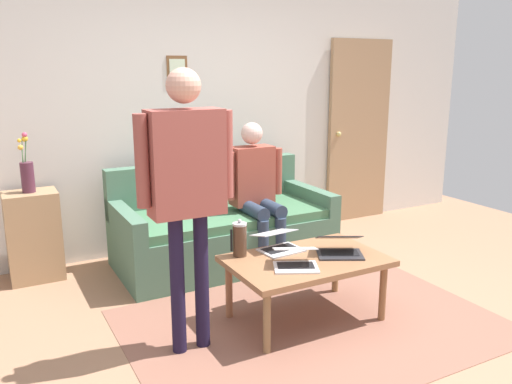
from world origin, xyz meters
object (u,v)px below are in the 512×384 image
(laptop_right, at_px, (296,261))
(person_seated, at_px, (256,186))
(laptop_center, at_px, (339,248))
(side_shelf, at_px, (34,236))
(interior_door, at_px, (359,132))
(flower_vase, at_px, (27,173))
(person_standing, at_px, (186,177))
(laptop_left, at_px, (279,244))
(couch, at_px, (222,229))
(coffee_table, at_px, (306,265))
(french_press, at_px, (240,239))

(laptop_right, height_order, person_seated, person_seated)
(laptop_center, xyz_separation_m, side_shelf, (1.85, -1.73, -0.12))
(interior_door, xyz_separation_m, side_shelf, (3.54, 0.19, -0.65))
(laptop_right, bearing_deg, flower_vase, -51.00)
(side_shelf, relative_size, person_seated, 0.59)
(flower_vase, xyz_separation_m, person_standing, (-0.74, 1.68, 0.21))
(laptop_left, xyz_separation_m, side_shelf, (1.52, -1.45, -0.13))
(person_standing, bearing_deg, couch, -121.89)
(interior_door, bearing_deg, person_standing, 33.74)
(interior_door, distance_m, coffee_table, 2.77)
(french_press, height_order, person_standing, person_standing)
(interior_door, bearing_deg, laptop_center, 48.59)
(laptop_left, height_order, side_shelf, side_shelf)
(interior_door, relative_size, flower_vase, 4.21)
(side_shelf, bearing_deg, person_seated, 161.65)
(laptop_left, xyz_separation_m, person_seated, (-0.27, -0.85, 0.23))
(side_shelf, relative_size, person_standing, 0.43)
(laptop_left, bearing_deg, couch, -92.17)
(couch, relative_size, side_shelf, 2.53)
(couch, xyz_separation_m, person_seated, (-0.23, 0.23, 0.42))
(laptop_center, bearing_deg, person_seated, -86.94)
(french_press, distance_m, person_seated, 1.02)
(couch, xyz_separation_m, french_press, (0.34, 1.06, 0.27))
(laptop_center, distance_m, person_standing, 1.27)
(couch, distance_m, person_seated, 0.53)
(laptop_left, xyz_separation_m, french_press, (0.30, -0.02, 0.08))
(laptop_right, distance_m, person_standing, 0.95)
(laptop_right, xyz_separation_m, side_shelf, (1.45, -1.78, -0.12))
(person_seated, bearing_deg, interior_door, -155.92)
(side_shelf, bearing_deg, coffee_table, 133.48)
(coffee_table, relative_size, flower_vase, 2.21)
(coffee_table, relative_size, french_press, 4.02)
(flower_vase, bearing_deg, person_standing, 113.65)
(side_shelf, height_order, person_seated, person_seated)
(side_shelf, height_order, person_standing, person_standing)
(coffee_table, height_order, person_seated, person_seated)
(side_shelf, relative_size, flower_vase, 1.54)
(laptop_left, bearing_deg, person_seated, -107.72)
(flower_vase, height_order, person_standing, person_standing)
(flower_vase, bearing_deg, interior_door, -176.98)
(side_shelf, bearing_deg, flower_vase, -75.92)
(coffee_table, relative_size, person_standing, 0.62)
(flower_vase, bearing_deg, laptop_left, 136.28)
(french_press, relative_size, person_seated, 0.21)
(coffee_table, distance_m, flower_vase, 2.38)
(interior_door, height_order, laptop_left, interior_door)
(interior_door, bearing_deg, coffee_table, 43.98)
(coffee_table, height_order, laptop_center, laptop_center)
(interior_door, bearing_deg, french_press, 34.72)
(couch, xyz_separation_m, laptop_left, (0.04, 1.08, 0.20))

